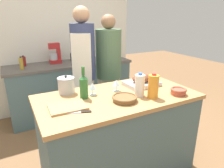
% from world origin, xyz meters
% --- Properties ---
extents(kitchen_island, '(1.56, 0.80, 0.90)m').
position_xyz_m(kitchen_island, '(0.00, 0.00, 0.45)').
color(kitchen_island, '#4C666B').
rests_on(kitchen_island, ground_plane).
extents(back_counter, '(2.04, 0.60, 0.90)m').
position_xyz_m(back_counter, '(0.00, 1.61, 0.45)').
color(back_counter, '#4C666B').
rests_on(back_counter, ground_plane).
extents(back_wall, '(2.54, 0.10, 2.55)m').
position_xyz_m(back_wall, '(0.00, 1.96, 1.27)').
color(back_wall, silver).
rests_on(back_wall, ground_plane).
extents(roasting_pan, '(0.38, 0.28, 0.13)m').
position_xyz_m(roasting_pan, '(0.38, 0.13, 0.95)').
color(roasting_pan, '#BCBCC1').
rests_on(roasting_pan, kitchen_island).
extents(wicker_basket, '(0.23, 0.23, 0.05)m').
position_xyz_m(wicker_basket, '(-0.01, -0.15, 0.92)').
color(wicker_basket, brown).
rests_on(wicker_basket, kitchen_island).
extents(cutting_board, '(0.32, 0.23, 0.02)m').
position_xyz_m(cutting_board, '(-0.51, -0.05, 0.91)').
color(cutting_board, '#AD7F51').
rests_on(cutting_board, kitchen_island).
extents(stock_pot, '(0.17, 0.17, 0.19)m').
position_xyz_m(stock_pot, '(-0.42, 0.29, 0.98)').
color(stock_pot, '#B7B7BC').
rests_on(stock_pot, kitchen_island).
extents(mixing_bowl, '(0.16, 0.16, 0.06)m').
position_xyz_m(mixing_bowl, '(0.54, -0.26, 0.93)').
color(mixing_bowl, '#A84C38').
rests_on(mixing_bowl, kitchen_island).
extents(juice_jug, '(0.10, 0.10, 0.24)m').
position_xyz_m(juice_jug, '(0.26, -0.21, 1.01)').
color(juice_jug, orange).
rests_on(juice_jug, kitchen_island).
extents(milk_jug, '(0.09, 0.09, 0.23)m').
position_xyz_m(milk_jug, '(0.18, -0.11, 1.00)').
color(milk_jug, white).
rests_on(milk_jug, kitchen_island).
extents(wine_bottle_green, '(0.08, 0.08, 0.30)m').
position_xyz_m(wine_bottle_green, '(-0.31, 0.09, 1.02)').
color(wine_bottle_green, '#28662D').
rests_on(wine_bottle_green, kitchen_island).
extents(wine_glass_left, '(0.08, 0.08, 0.12)m').
position_xyz_m(wine_glass_left, '(0.04, 0.11, 0.98)').
color(wine_glass_left, silver).
rests_on(wine_glass_left, kitchen_island).
extents(wine_glass_right, '(0.08, 0.08, 0.13)m').
position_xyz_m(wine_glass_right, '(-0.21, 0.12, 0.99)').
color(wine_glass_right, silver).
rests_on(wine_glass_right, kitchen_island).
extents(knife_chef, '(0.22, 0.10, 0.01)m').
position_xyz_m(knife_chef, '(-0.46, -0.18, 0.90)').
color(knife_chef, '#B7B7BC').
rests_on(knife_chef, kitchen_island).
extents(stand_mixer, '(0.18, 0.14, 0.33)m').
position_xyz_m(stand_mixer, '(-0.21, 1.70, 1.03)').
color(stand_mixer, '#B22323').
rests_on(stand_mixer, back_counter).
extents(condiment_bottle_tall, '(0.05, 0.05, 0.19)m').
position_xyz_m(condiment_bottle_tall, '(-0.74, 1.51, 0.99)').
color(condiment_bottle_tall, '#B28E2D').
rests_on(condiment_bottle_tall, back_counter).
extents(condiment_bottle_short, '(0.06, 0.06, 0.16)m').
position_xyz_m(condiment_bottle_short, '(0.08, 1.73, 0.97)').
color(condiment_bottle_short, '#332D28').
rests_on(condiment_bottle_short, back_counter).
extents(condiment_bottle_extra, '(0.07, 0.07, 0.16)m').
position_xyz_m(condiment_bottle_extra, '(-0.69, 1.73, 0.97)').
color(condiment_bottle_extra, maroon).
rests_on(condiment_bottle_extra, back_counter).
extents(person_cook_aproned, '(0.33, 0.34, 1.75)m').
position_xyz_m(person_cook_aproned, '(-0.04, 0.83, 0.99)').
color(person_cook_aproned, beige).
rests_on(person_cook_aproned, ground_plane).
extents(person_cook_guest, '(0.35, 0.35, 1.66)m').
position_xyz_m(person_cook_guest, '(0.35, 0.88, 0.92)').
color(person_cook_guest, beige).
rests_on(person_cook_guest, ground_plane).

